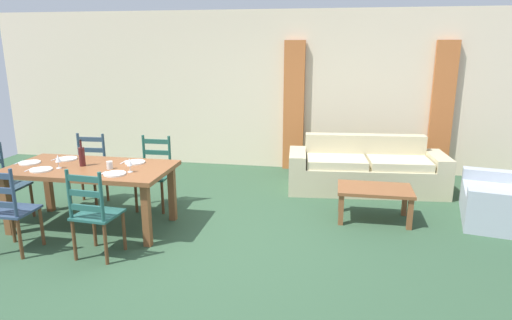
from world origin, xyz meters
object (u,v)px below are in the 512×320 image
(wine_glass_near_right, at_px, (130,163))
(dining_chair_far_right, at_px, (154,173))
(couch, at_px, (365,171))
(dining_table, at_px, (90,174))
(dining_chair_far_left, at_px, (89,170))
(wine_glass_near_left, at_px, (58,159))
(dining_chair_near_left, at_px, (9,210))
(coffee_table, at_px, (375,193))
(dining_chair_near_right, at_px, (94,214))
(dining_chair_head_west, at_px, (3,184))
(armchair_upholstered, at_px, (505,202))
(wine_bottle, at_px, (82,156))
(coffee_cup_primary, at_px, (110,165))

(wine_glass_near_right, bearing_deg, dining_chair_far_right, 96.90)
(wine_glass_near_right, relative_size, couch, 0.07)
(dining_table, relative_size, dining_chair_far_left, 1.98)
(dining_table, xyz_separation_m, wine_glass_near_left, (-0.31, -0.13, 0.20))
(dining_chair_near_left, distance_m, couch, 4.69)
(coffee_table, bearing_deg, dining_chair_near_left, -156.84)
(dining_chair_near_left, xyz_separation_m, dining_chair_near_right, (0.92, 0.06, 0.00))
(dining_table, xyz_separation_m, couch, (3.27, 2.04, -0.37))
(wine_glass_near_left, relative_size, coffee_table, 0.18)
(dining_chair_near_right, relative_size, dining_chair_head_west, 1.00)
(dining_chair_far_left, xyz_separation_m, coffee_table, (3.78, 0.09, -0.12))
(dining_chair_near_right, height_order, couch, dining_chair_near_right)
(dining_table, relative_size, wine_glass_near_right, 11.80)
(couch, bearing_deg, coffee_table, -87.87)
(dining_chair_head_west, height_order, armchair_upholstered, dining_chair_head_west)
(dining_chair_far_left, relative_size, wine_glass_near_right, 5.96)
(wine_bottle, distance_m, couch, 3.97)
(dining_table, bearing_deg, coffee_cup_primary, -9.81)
(dining_chair_head_west, height_order, couch, dining_chair_head_west)
(wine_glass_near_right, height_order, coffee_cup_primary, wine_glass_near_right)
(couch, bearing_deg, dining_table, -147.98)
(coffee_cup_primary, bearing_deg, dining_table, 170.19)
(dining_table, xyz_separation_m, wine_glass_near_right, (0.57, -0.13, 0.20))
(dining_chair_far_left, height_order, armchair_upholstered, dining_chair_far_left)
(dining_chair_near_right, relative_size, coffee_cup_primary, 10.67)
(wine_glass_near_left, relative_size, armchair_upholstered, 0.12)
(wine_glass_near_left, height_order, couch, wine_glass_near_left)
(wine_bottle, bearing_deg, dining_chair_near_left, -114.84)
(wine_glass_near_right, bearing_deg, wine_glass_near_left, -179.88)
(coffee_cup_primary, distance_m, coffee_table, 3.19)
(dining_table, height_order, wine_glass_near_left, wine_glass_near_left)
(dining_chair_far_left, bearing_deg, couch, 19.31)
(wine_bottle, bearing_deg, armchair_upholstered, 11.87)
(dining_table, height_order, dining_chair_near_right, dining_chair_near_right)
(coffee_cup_primary, xyz_separation_m, armchair_upholstered, (4.61, 1.12, -0.55))
(dining_chair_head_west, bearing_deg, dining_chair_near_right, -23.39)
(dining_table, relative_size, couch, 0.81)
(coffee_table, bearing_deg, dining_chair_head_west, -169.14)
(dining_chair_far_left, height_order, coffee_table, dining_chair_far_left)
(couch, bearing_deg, dining_chair_near_right, -135.50)
(dining_chair_far_right, distance_m, armchair_upholstered, 4.44)
(coffee_cup_primary, bearing_deg, couch, 35.04)
(dining_chair_head_west, bearing_deg, armchair_upholstered, 10.26)
(wine_glass_near_right, bearing_deg, couch, 38.88)
(coffee_table, relative_size, armchair_upholstered, 0.70)
(dining_chair_far_left, bearing_deg, coffee_table, 1.43)
(dining_table, height_order, armchair_upholstered, dining_table)
(wine_bottle, height_order, coffee_table, wine_bottle)
(dining_chair_far_right, bearing_deg, coffee_cup_primary, -102.48)
(dining_table, bearing_deg, dining_chair_far_right, 58.71)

